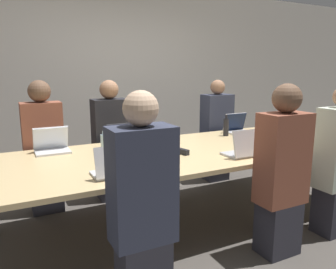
{
  "coord_description": "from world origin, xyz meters",
  "views": [
    {
      "loc": [
        -1.58,
        -2.73,
        1.53
      ],
      "look_at": [
        -0.14,
        0.1,
        0.89
      ],
      "focal_mm": 35.0,
      "sensor_mm": 36.0,
      "label": 1
    }
  ],
  "objects": [
    {
      "name": "laptop_far_right",
      "position": [
        1.03,
        0.5,
        0.81
      ],
      "size": [
        0.31,
        0.24,
        0.24
      ],
      "color": "silver",
      "rests_on": "conference_table"
    },
    {
      "name": "bottle_near_right",
      "position": [
        1.34,
        -0.35,
        0.86
      ],
      "size": [
        0.06,
        0.06,
        0.27
      ],
      "color": "black",
      "rests_on": "conference_table"
    },
    {
      "name": "bottle_far_midleft",
      "position": [
        -0.73,
        0.3,
        0.83
      ],
      "size": [
        0.07,
        0.07,
        0.2
      ],
      "color": "#ADD1E0",
      "rests_on": "conference_table"
    },
    {
      "name": "person_near_midright",
      "position": [
        0.39,
        -0.89,
        0.7
      ],
      "size": [
        0.4,
        0.24,
        1.42
      ],
      "rotation": [
        0.0,
        0.0,
        3.14
      ],
      "color": "#2D2D38",
      "rests_on": "ground_plane"
    },
    {
      "name": "curtain_wall",
      "position": [
        0.0,
        2.21,
        1.4
      ],
      "size": [
        12.0,
        0.06,
        2.8
      ],
      "color": "beige",
      "rests_on": "ground_plane"
    },
    {
      "name": "ground_plane",
      "position": [
        0.0,
        0.0,
        0.0
      ],
      "size": [
        24.0,
        24.0,
        0.0
      ],
      "primitive_type": "plane",
      "color": "#4C4742"
    },
    {
      "name": "conference_table",
      "position": [
        0.0,
        0.0,
        0.69
      ],
      "size": [
        3.85,
        1.38,
        0.74
      ],
      "color": "#D6B77F",
      "rests_on": "ground_plane"
    },
    {
      "name": "laptop_far_left",
      "position": [
        -1.19,
        0.51,
        0.81
      ],
      "size": [
        0.32,
        0.25,
        0.24
      ],
      "color": "silver",
      "rests_on": "conference_table"
    },
    {
      "name": "laptop_near_left",
      "position": [
        -0.87,
        -0.47,
        0.81
      ],
      "size": [
        0.33,
        0.24,
        0.24
      ],
      "rotation": [
        0.0,
        0.0,
        3.14
      ],
      "color": "silver",
      "rests_on": "conference_table"
    },
    {
      "name": "person_far_left",
      "position": [
        -1.23,
        0.87,
        0.69
      ],
      "size": [
        0.4,
        0.24,
        1.42
      ],
      "color": "#2D2D38",
      "rests_on": "ground_plane"
    },
    {
      "name": "laptop_near_midright",
      "position": [
        0.37,
        -0.46,
        0.81
      ],
      "size": [
        0.34,
        0.25,
        0.25
      ],
      "rotation": [
        0.0,
        0.0,
        3.14
      ],
      "color": "#B7B7BC",
      "rests_on": "conference_table"
    },
    {
      "name": "laptop_near_right",
      "position": [
        1.06,
        -0.52,
        0.81
      ],
      "size": [
        0.32,
        0.23,
        0.23
      ],
      "rotation": [
        0.0,
        0.0,
        3.14
      ],
      "color": "#B7B7BC",
      "rests_on": "conference_table"
    },
    {
      "name": "person_near_left",
      "position": [
        -0.85,
        -0.94,
        0.68
      ],
      "size": [
        0.4,
        0.24,
        1.41
      ],
      "rotation": [
        0.0,
        0.0,
        3.14
      ],
      "color": "#2D2D38",
      "rests_on": "ground_plane"
    },
    {
      "name": "person_far_midleft",
      "position": [
        -0.48,
        0.9,
        0.68
      ],
      "size": [
        0.4,
        0.24,
        1.41
      ],
      "color": "#2D2D38",
      "rests_on": "ground_plane"
    },
    {
      "name": "cup_near_right",
      "position": [
        0.83,
        -0.48,
        0.79
      ],
      "size": [
        0.09,
        0.09,
        0.1
      ],
      "color": "brown",
      "rests_on": "conference_table"
    },
    {
      "name": "laptop_far_midleft",
      "position": [
        -0.49,
        0.46,
        0.81
      ],
      "size": [
        0.32,
        0.23,
        0.23
      ],
      "color": "#333338",
      "rests_on": "conference_table"
    },
    {
      "name": "stapler",
      "position": [
        -0.11,
        -0.13,
        0.77
      ],
      "size": [
        0.08,
        0.16,
        0.05
      ],
      "rotation": [
        0.0,
        0.0,
        0.27
      ],
      "color": "black",
      "rests_on": "conference_table"
    },
    {
      "name": "bottle_far_right",
      "position": [
        0.78,
        0.38,
        0.85
      ],
      "size": [
        0.06,
        0.06,
        0.25
      ],
      "color": "black",
      "rests_on": "conference_table"
    },
    {
      "name": "person_far_right",
      "position": [
        1.02,
        0.91,
        0.67
      ],
      "size": [
        0.4,
        0.24,
        1.39
      ],
      "color": "#2D2D38",
      "rests_on": "ground_plane"
    }
  ]
}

